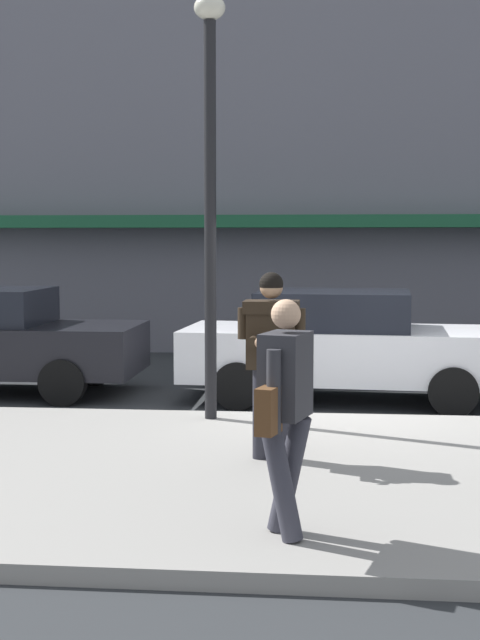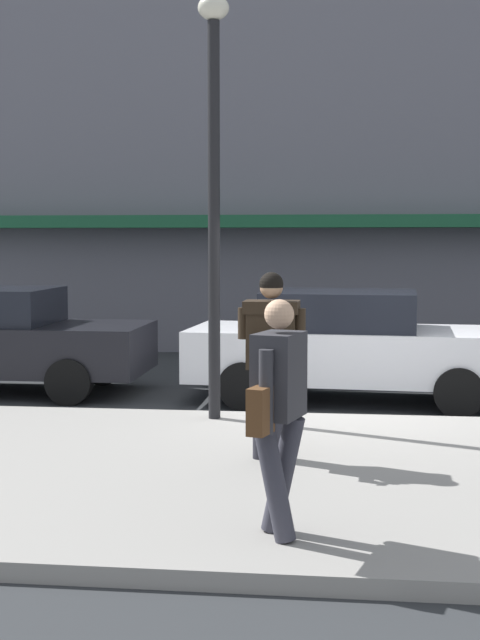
{
  "view_description": "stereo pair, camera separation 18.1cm",
  "coord_description": "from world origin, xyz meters",
  "px_view_note": "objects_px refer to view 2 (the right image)",
  "views": [
    {
      "loc": [
        -0.31,
        -10.96,
        2.25
      ],
      "look_at": [
        -1.12,
        -2.61,
        1.49
      ],
      "focal_mm": 50.0,
      "sensor_mm": 36.0,
      "label": 1
    },
    {
      "loc": [
        -0.13,
        -10.94,
        2.25
      ],
      "look_at": [
        -1.12,
        -2.61,
        1.49
      ],
      "focal_mm": 50.0,
      "sensor_mm": 36.0,
      "label": 2
    }
  ],
  "objects_px": {
    "pedestrian_with_bag": "(278,403)",
    "man_texting_on_phone": "(271,345)",
    "parked_sedan_mid": "(350,345)",
    "street_lamp_post": "(214,162)"
  },
  "relations": [
    {
      "from": "parked_sedan_mid",
      "to": "street_lamp_post",
      "type": "distance_m",
      "value": 3.51
    },
    {
      "from": "pedestrian_with_bag",
      "to": "street_lamp_post",
      "type": "xyz_separation_m",
      "value": [
        -1.06,
        4.14,
        2.03
      ]
    },
    {
      "from": "parked_sedan_mid",
      "to": "pedestrian_with_bag",
      "type": "distance_m",
      "value": 6.24
    },
    {
      "from": "parked_sedan_mid",
      "to": "street_lamp_post",
      "type": "xyz_separation_m",
      "value": [
        -1.6,
        -2.07,
        2.35
      ]
    },
    {
      "from": "parked_sedan_mid",
      "to": "pedestrian_with_bag",
      "type": "height_order",
      "value": "pedestrian_with_bag"
    },
    {
      "from": "pedestrian_with_bag",
      "to": "parked_sedan_mid",
      "type": "bearing_deg",
      "value": 85.04
    },
    {
      "from": "parked_sedan_mid",
      "to": "street_lamp_post",
      "type": "height_order",
      "value": "street_lamp_post"
    },
    {
      "from": "man_texting_on_phone",
      "to": "street_lamp_post",
      "type": "height_order",
      "value": "street_lamp_post"
    },
    {
      "from": "man_texting_on_phone",
      "to": "pedestrian_with_bag",
      "type": "distance_m",
      "value": 2.28
    },
    {
      "from": "pedestrian_with_bag",
      "to": "man_texting_on_phone",
      "type": "bearing_deg",
      "value": 95.84
    }
  ]
}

